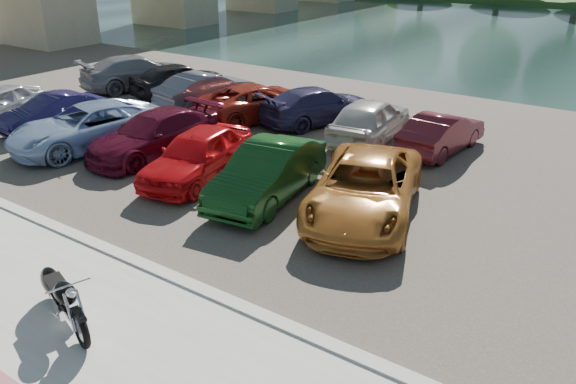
# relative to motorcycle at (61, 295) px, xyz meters

# --- Properties ---
(ground) EXTENTS (200.00, 200.00, 0.00)m
(ground) POSITION_rel_motorcycle_xyz_m (1.10, 0.04, -0.56)
(ground) COLOR #595447
(ground) RESTS_ON ground
(promenade) EXTENTS (60.00, 6.00, 0.10)m
(promenade) POSITION_rel_motorcycle_xyz_m (1.10, -0.96, -0.51)
(promenade) COLOR #B5B1AA
(promenade) RESTS_ON ground
(kerb) EXTENTS (60.00, 0.30, 0.14)m
(kerb) POSITION_rel_motorcycle_xyz_m (1.10, 2.04, -0.49)
(kerb) COLOR #B5B1AA
(kerb) RESTS_ON ground
(parking_lot) EXTENTS (60.00, 18.00, 0.04)m
(parking_lot) POSITION_rel_motorcycle_xyz_m (1.10, 11.04, -0.54)
(parking_lot) COLOR #453E38
(parking_lot) RESTS_ON ground
(river) EXTENTS (120.00, 40.00, 0.00)m
(river) POSITION_rel_motorcycle_xyz_m (1.10, 40.04, -0.56)
(river) COLOR #1A302F
(river) RESTS_ON ground
(motorcycle) EXTENTS (2.26, 1.03, 1.05)m
(motorcycle) POSITION_rel_motorcycle_xyz_m (0.00, 0.00, 0.00)
(motorcycle) COLOR black
(motorcycle) RESTS_ON promenade
(car_1) EXTENTS (1.76, 3.96, 1.26)m
(car_1) POSITION_rel_motorcycle_xyz_m (-10.01, 6.79, 0.11)
(car_1) COLOR #1A1542
(car_1) RESTS_ON parking_lot
(car_2) EXTENTS (3.51, 5.59, 1.44)m
(car_2) POSITION_rel_motorcycle_xyz_m (-7.30, 6.28, 0.20)
(car_2) COLOR #92ADD5
(car_2) RESTS_ON parking_lot
(car_3) EXTENTS (2.21, 4.81, 1.36)m
(car_3) POSITION_rel_motorcycle_xyz_m (-5.00, 7.01, 0.16)
(car_3) COLOR #550C21
(car_3) RESTS_ON parking_lot
(car_4) EXTENTS (2.41, 4.48, 1.45)m
(car_4) POSITION_rel_motorcycle_xyz_m (-2.52, 6.33, 0.20)
(car_4) COLOR red
(car_4) RESTS_ON parking_lot
(car_5) EXTENTS (2.16, 4.59, 1.45)m
(car_5) POSITION_rel_motorcycle_xyz_m (-0.06, 6.37, 0.21)
(car_5) COLOR #103D16
(car_5) RESTS_ON parking_lot
(car_6) EXTENTS (3.88, 5.75, 1.46)m
(car_6) POSITION_rel_motorcycle_xyz_m (2.53, 6.89, 0.21)
(car_6) COLOR #BA722B
(car_6) RESTS_ON parking_lot
(car_7) EXTENTS (3.70, 5.58, 1.50)m
(car_7) POSITION_rel_motorcycle_xyz_m (-12.28, 12.85, 0.23)
(car_7) COLOR gray
(car_7) RESTS_ON parking_lot
(car_8) EXTENTS (2.76, 4.56, 1.45)m
(car_8) POSITION_rel_motorcycle_xyz_m (-9.79, 12.96, 0.20)
(car_8) COLOR black
(car_8) RESTS_ON parking_lot
(car_9) EXTENTS (2.33, 4.57, 1.44)m
(car_9) POSITION_rel_motorcycle_xyz_m (-7.39, 12.16, 0.20)
(car_9) COLOR #585C69
(car_9) RESTS_ON parking_lot
(car_10) EXTENTS (3.65, 5.25, 1.33)m
(car_10) POSITION_rel_motorcycle_xyz_m (-4.74, 12.12, 0.14)
(car_10) COLOR #A0281A
(car_10) RESTS_ON parking_lot
(car_11) EXTENTS (3.41, 4.98, 1.34)m
(car_11) POSITION_rel_motorcycle_xyz_m (-2.54, 12.91, 0.15)
(car_11) COLOR #2D284F
(car_11) RESTS_ON parking_lot
(car_12) EXTENTS (2.18, 4.57, 1.51)m
(car_12) POSITION_rel_motorcycle_xyz_m (0.02, 12.14, 0.23)
(car_12) COLOR #B8B7B3
(car_12) RESTS_ON parking_lot
(car_13) EXTENTS (1.75, 3.98, 1.27)m
(car_13) POSITION_rel_motorcycle_xyz_m (2.45, 12.46, 0.11)
(car_13) COLOR #52151F
(car_13) RESTS_ON parking_lot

